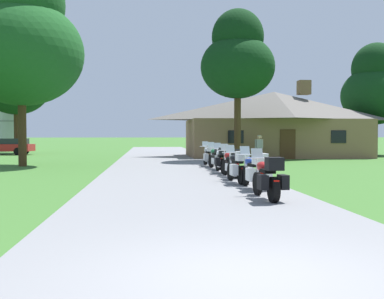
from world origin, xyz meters
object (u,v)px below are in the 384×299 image
object	(u,v)px
motorcycle_white_fifth_in_row	(222,160)
motorcycle_red_fourth_in_row	(231,163)
bystander_gray_shirt_beside_signpost	(259,146)
metal_silo_distant	(10,118)
tree_left_near	(21,38)
bystander_tan_shirt_near_lodge	(260,146)
tree_right_of_lodge	(376,88)
tree_left_far	(16,78)
motorcycle_blue_second_in_row	(254,171)
parked_red_suv_far_left	(6,146)
motorcycle_green_sixth_in_row	(216,157)
motorcycle_red_nearest_to_camera	(268,179)
motorcycle_black_third_in_row	(238,167)
tree_by_lodge_front	(238,58)
motorcycle_silver_farthest_in_row	(209,156)

from	to	relation	value
motorcycle_white_fifth_in_row	motorcycle_red_fourth_in_row	bearing A→B (deg)	-90.80
bystander_gray_shirt_beside_signpost	metal_silo_distant	size ratio (longest dim) A/B	0.24
tree_left_near	bystander_tan_shirt_near_lodge	bearing A→B (deg)	18.25
bystander_tan_shirt_near_lodge	bystander_gray_shirt_beside_signpost	distance (m)	0.88
tree_left_near	tree_right_of_lodge	bearing A→B (deg)	24.59
motorcycle_red_fourth_in_row	tree_left_near	size ratio (longest dim) A/B	0.18
motorcycle_red_fourth_in_row	tree_left_far	bearing A→B (deg)	112.84
motorcycle_blue_second_in_row	parked_red_suv_far_left	world-z (taller)	parked_red_suv_far_left
bystander_gray_shirt_beside_signpost	tree_left_far	distance (m)	25.32
motorcycle_green_sixth_in_row	tree_right_of_lodge	distance (m)	22.90
motorcycle_red_nearest_to_camera	motorcycle_blue_second_in_row	bearing A→B (deg)	82.57
motorcycle_black_third_in_row	motorcycle_red_nearest_to_camera	bearing A→B (deg)	-95.50
motorcycle_green_sixth_in_row	tree_right_of_lodge	xyz separation A→B (m)	(15.89, 15.68, 5.09)
motorcycle_red_fourth_in_row	parked_red_suv_far_left	size ratio (longest dim) A/B	0.44
motorcycle_white_fifth_in_row	parked_red_suv_far_left	size ratio (longest dim) A/B	0.44
motorcycle_black_third_in_row	metal_silo_distant	bearing A→B (deg)	111.46
tree_by_lodge_front	metal_silo_distant	world-z (taller)	tree_by_lodge_front
metal_silo_distant	motorcycle_white_fifth_in_row	bearing A→B (deg)	-59.89
motorcycle_green_sixth_in_row	parked_red_suv_far_left	xyz separation A→B (m)	(-15.41, 18.66, 0.16)
tree_by_lodge_front	motorcycle_green_sixth_in_row	bearing A→B (deg)	-108.34
tree_left_near	metal_silo_distant	size ratio (longest dim) A/B	1.63
bystander_gray_shirt_beside_signpost	tree_right_of_lodge	xyz separation A→B (m)	(11.94, 8.00, 4.76)
motorcycle_red_fourth_in_row	tree_left_far	size ratio (longest dim) A/B	0.19
bystander_gray_shirt_beside_signpost	parked_red_suv_far_left	size ratio (longest dim) A/B	0.35
motorcycle_white_fifth_in_row	metal_silo_distant	bearing A→B (deg)	118.10
tree_by_lodge_front	parked_red_suv_far_left	distance (m)	21.90
tree_left_near	parked_red_suv_far_left	size ratio (longest dim) A/B	2.39
bystander_tan_shirt_near_lodge	tree_left_near	distance (m)	16.33
motorcycle_green_sixth_in_row	metal_silo_distant	bearing A→B (deg)	115.26
tree_right_of_lodge	parked_red_suv_far_left	bearing A→B (deg)	174.56
motorcycle_silver_farthest_in_row	tree_left_far	xyz separation A→B (m)	(-15.51, 20.57, 6.36)
motorcycle_blue_second_in_row	bystander_gray_shirt_beside_signpost	bearing A→B (deg)	71.06
motorcycle_red_fourth_in_row	metal_silo_distant	distance (m)	37.14
motorcycle_black_third_in_row	bystander_tan_shirt_near_lodge	world-z (taller)	bystander_tan_shirt_near_lodge
motorcycle_white_fifth_in_row	tree_by_lodge_front	distance (m)	11.81
motorcycle_blue_second_in_row	metal_silo_distant	xyz separation A→B (m)	(-17.68, 36.69, 2.89)
bystander_tan_shirt_near_lodge	bystander_gray_shirt_beside_signpost	size ratio (longest dim) A/B	0.99
motorcycle_black_third_in_row	tree_left_far	size ratio (longest dim) A/B	0.19
motorcycle_red_nearest_to_camera	motorcycle_silver_farthest_in_row	xyz separation A→B (m)	(0.15, 13.01, 0.00)
motorcycle_blue_second_in_row	parked_red_suv_far_left	size ratio (longest dim) A/B	0.44
tree_by_lodge_front	motorcycle_blue_second_in_row	bearing A→B (deg)	-98.90
motorcycle_blue_second_in_row	motorcycle_white_fifth_in_row	xyz separation A→B (m)	(-0.04, 6.28, 0.00)
motorcycle_green_sixth_in_row	motorcycle_silver_farthest_in_row	xyz separation A→B (m)	(-0.07, 2.05, -0.01)
bystander_tan_shirt_near_lodge	motorcycle_black_third_in_row	bearing A→B (deg)	-151.94
motorcycle_blue_second_in_row	tree_by_lodge_front	size ratio (longest dim) A/B	0.21
motorcycle_blue_second_in_row	motorcycle_silver_farthest_in_row	world-z (taller)	same
motorcycle_red_fourth_in_row	parked_red_suv_far_left	bearing A→B (deg)	116.61
motorcycle_red_nearest_to_camera	motorcycle_red_fourth_in_row	bearing A→B (deg)	85.46
bystander_tan_shirt_near_lodge	tree_by_lodge_front	xyz separation A→B (m)	(-1.76, -1.00, 5.74)
motorcycle_red_nearest_to_camera	tree_right_of_lodge	xyz separation A→B (m)	(16.11, 26.64, 5.10)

